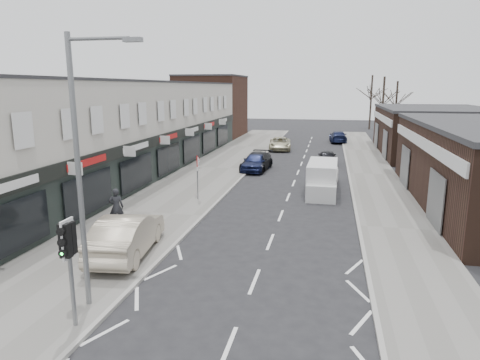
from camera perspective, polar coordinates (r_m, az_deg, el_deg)
The scene contains 21 objects.
ground at distance 13.64m, azimuth 0.42°, elevation -16.92°, with size 160.00×160.00×0.00m, color black.
pavement_left at distance 35.50m, azimuth -3.18°, elevation 1.57°, with size 5.50×64.00×0.12m, color slate.
pavement_right at distance 34.48m, azimuth 17.31°, elevation 0.70°, with size 3.50×64.00×0.12m, color slate.
shop_terrace_left at distance 35.11m, azimuth -15.12°, elevation 6.80°, with size 8.00×41.00×7.10m, color beige.
brick_block_far at distance 58.91m, azimuth -3.78°, elevation 9.68°, with size 8.00×10.00×8.00m, color #4A2B20.
right_unit_far at distance 46.99m, azimuth 24.44°, elevation 5.82°, with size 10.00×16.00×4.50m, color #332017.
tree_far_a at distance 60.41m, azimuth 18.22°, elevation 5.36°, with size 3.60×3.60×8.00m, color #382D26, non-canonical shape.
tree_far_b at distance 66.64m, azimuth 19.83°, elevation 5.84°, with size 3.60×3.60×7.50m, color #382D26, non-canonical shape.
tree_far_c at distance 72.24m, azimuth 16.83°, elevation 6.49°, with size 3.60×3.60×8.50m, color #382D26, non-canonical shape.
traffic_light at distance 12.53m, azimuth -21.91°, elevation -8.43°, with size 0.28×0.60×3.10m.
street_lamp at distance 13.03m, azimuth -20.21°, elevation 2.53°, with size 2.23×0.22×8.00m.
warning_sign at distance 25.23m, azimuth -5.64°, elevation 2.06°, with size 0.12×0.80×2.70m.
white_van at distance 27.75m, azimuth 10.90°, elevation 0.18°, with size 1.87×5.12×1.98m.
sedan_on_pavement at distance 17.66m, azimuth -14.83°, elevation -7.02°, with size 1.74×4.98×1.64m, color #AFA28C.
pedestrian at distance 21.26m, azimuth -16.16°, elevation -3.51°, with size 0.67×0.44×1.85m, color black.
parked_car_left_a at distance 34.57m, azimuth 2.13°, elevation 2.42°, with size 1.74×4.32×1.47m, color #141C41.
parked_car_left_b at distance 34.98m, azimuth 2.25°, elevation 2.48°, with size 1.96×4.83×1.40m, color black.
parked_car_left_c at distance 46.47m, azimuth 5.35°, elevation 4.86°, with size 2.26×4.91×1.36m, color #B9B394.
parked_car_right_a at distance 30.09m, azimuth 11.56°, elevation 0.55°, with size 1.40×4.02×1.33m, color silver.
parked_car_right_b at distance 38.11m, azimuth 11.53°, elevation 2.99°, with size 1.55×3.85×1.31m, color black.
parked_car_right_c at distance 53.98m, azimuth 12.95°, elevation 5.64°, with size 1.94×4.78×1.39m, color #121939.
Camera 1 is at (2.36, -11.67, 6.66)m, focal length 32.00 mm.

